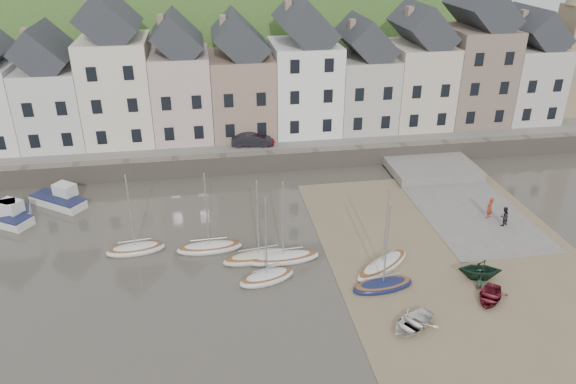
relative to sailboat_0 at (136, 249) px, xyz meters
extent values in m
plane|color=#413C33|center=(11.35, -4.13, -0.27)|extent=(160.00, 160.00, 0.00)
cube|color=#335622|center=(11.35, 27.87, 0.48)|extent=(90.00, 30.00, 1.50)
cube|color=slate|center=(11.35, 16.37, 1.28)|extent=(70.00, 7.00, 0.10)
cube|color=slate|center=(11.35, 12.87, 0.63)|extent=(70.00, 1.20, 1.80)
cube|color=#766548|center=(22.35, -4.13, -0.24)|extent=(18.00, 26.00, 0.06)
cube|color=slate|center=(26.35, 3.87, -0.21)|extent=(8.00, 18.00, 0.12)
ellipsoid|color=#335622|center=(6.35, 55.87, -18.27)|extent=(134.40, 84.00, 84.00)
cube|color=silver|center=(-8.70, 19.87, 4.98)|extent=(5.80, 8.00, 7.50)
cube|color=gray|center=(-10.15, 19.87, 11.66)|extent=(0.60, 0.90, 1.40)
cube|color=beige|center=(-2.55, 19.87, 6.23)|extent=(6.40, 8.00, 10.00)
cube|color=gray|center=(-4.15, 19.87, 14.46)|extent=(0.60, 0.90, 1.40)
cube|color=#C5AAA3|center=(3.50, 19.87, 5.48)|extent=(5.60, 8.00, 8.50)
cube|color=gray|center=(2.10, 19.87, 12.56)|extent=(0.60, 0.90, 1.40)
cube|color=gray|center=(9.45, 19.87, 5.23)|extent=(6.20, 8.00, 8.00)
cube|color=gray|center=(7.90, 19.87, 12.36)|extent=(0.60, 0.90, 1.40)
cube|color=white|center=(15.90, 19.87, 5.73)|extent=(6.60, 8.00, 9.00)
cube|color=gray|center=(14.25, 19.87, 13.56)|extent=(0.60, 0.90, 1.40)
cube|color=#B5B1A5|center=(22.15, 19.87, 4.98)|extent=(5.80, 8.00, 7.50)
cube|color=gray|center=(20.70, 19.87, 11.66)|extent=(0.60, 0.90, 1.40)
cube|color=beige|center=(28.10, 19.87, 5.48)|extent=(6.00, 8.00, 8.50)
cube|color=gray|center=(26.60, 19.87, 12.76)|extent=(0.60, 0.90, 1.40)
cube|color=#7F685B|center=(34.35, 19.87, 6.23)|extent=(6.40, 8.00, 10.00)
cube|color=#BCB8AE|center=(40.50, 19.87, 5.23)|extent=(5.80, 8.00, 8.00)
cube|color=gray|center=(39.05, 19.87, 12.16)|extent=(0.60, 0.90, 1.40)
cube|color=#997F60|center=(45.90, 19.87, 7.23)|extent=(3.50, 3.50, 12.00)
ellipsoid|color=silver|center=(0.00, 0.00, -0.07)|extent=(4.32, 1.98, 0.84)
ellipsoid|color=brown|center=(0.00, 0.00, 0.15)|extent=(3.97, 1.81, 0.20)
cylinder|color=#B2B5B7|center=(0.00, 0.00, 3.03)|extent=(0.10, 0.10, 5.60)
cylinder|color=#B2B5B7|center=(0.00, 0.00, 0.68)|extent=(2.29, 0.35, 0.08)
ellipsoid|color=silver|center=(5.22, -0.63, -0.07)|extent=(4.76, 1.62, 0.84)
ellipsoid|color=brown|center=(5.22, -0.63, 0.15)|extent=(4.37, 1.47, 0.20)
cylinder|color=#B2B5B7|center=(5.22, -0.63, 3.03)|extent=(0.10, 0.10, 5.60)
cylinder|color=#B2B5B7|center=(5.22, -0.63, 0.68)|extent=(2.60, 0.15, 0.08)
ellipsoid|color=beige|center=(8.58, -2.40, -0.07)|extent=(5.31, 2.23, 0.84)
ellipsoid|color=brown|center=(8.58, -2.40, 0.15)|extent=(4.88, 2.03, 0.20)
cylinder|color=#B2B5B7|center=(8.58, -2.40, 3.03)|extent=(0.10, 0.10, 5.60)
cylinder|color=#B2B5B7|center=(8.58, -2.40, 0.68)|extent=(2.81, 0.49, 0.08)
ellipsoid|color=silver|center=(8.84, -4.95, -0.07)|extent=(4.10, 2.51, 0.84)
ellipsoid|color=brown|center=(8.84, -4.95, 0.15)|extent=(3.77, 2.29, 0.20)
cylinder|color=#B2B5B7|center=(8.84, -4.95, 3.03)|extent=(0.10, 0.10, 5.60)
cylinder|color=#B2B5B7|center=(8.84, -4.95, 0.68)|extent=(2.05, 0.67, 0.08)
ellipsoid|color=silver|center=(10.26, -2.82, -0.07)|extent=(5.19, 1.73, 0.84)
ellipsoid|color=brown|center=(10.26, -2.82, 0.15)|extent=(4.77, 1.57, 0.20)
cylinder|color=#B2B5B7|center=(10.26, -2.82, 3.03)|extent=(0.10, 0.10, 5.60)
cylinder|color=#B2B5B7|center=(10.26, -2.82, 0.68)|extent=(2.82, 0.21, 0.08)
ellipsoid|color=#141A40|center=(16.12, -7.01, -0.07)|extent=(4.32, 2.04, 0.84)
ellipsoid|color=brown|center=(16.12, -7.01, 0.15)|extent=(3.97, 1.86, 0.20)
cylinder|color=#B2B5B7|center=(16.12, -7.01, 3.03)|extent=(0.10, 0.10, 5.60)
cylinder|color=#B2B5B7|center=(16.12, -7.01, 0.68)|extent=(2.27, 0.38, 0.08)
ellipsoid|color=silver|center=(16.81, -4.80, -0.07)|extent=(5.08, 4.21, 0.84)
ellipsoid|color=brown|center=(16.81, -4.80, 0.15)|extent=(4.66, 3.85, 0.20)
cylinder|color=#B2B5B7|center=(16.81, -4.80, 3.03)|extent=(0.10, 0.10, 5.60)
cylinder|color=#B2B5B7|center=(16.81, -4.80, 0.68)|extent=(2.36, 1.71, 0.08)
cube|color=silver|center=(-10.65, 6.00, 0.08)|extent=(5.03, 4.02, 0.70)
cube|color=#141A40|center=(-10.65, 6.00, 0.45)|extent=(4.97, 4.01, 0.08)
cube|color=silver|center=(-10.03, 6.39, 0.93)|extent=(2.08, 1.92, 1.00)
cube|color=silver|center=(-11.00, 6.40, 0.08)|extent=(4.74, 2.78, 0.70)
cube|color=silver|center=(-10.35, 6.23, 0.93)|extent=(1.81, 1.56, 1.00)
cube|color=silver|center=(-7.02, 8.41, 0.08)|extent=(5.01, 4.32, 0.70)
cube|color=#141A40|center=(-7.02, 8.41, 0.45)|extent=(4.96, 4.30, 0.08)
cube|color=silver|center=(-6.42, 8.85, 0.93)|extent=(2.11, 2.00, 1.00)
imported|color=silver|center=(16.55, -11.03, 0.12)|extent=(3.91, 3.63, 0.66)
imported|color=black|center=(22.70, -7.03, 0.53)|extent=(3.28, 2.99, 1.48)
imported|color=maroon|center=(22.27, -9.30, 0.08)|extent=(3.28, 3.41, 0.57)
imported|color=maroon|center=(27.29, 0.56, 0.73)|extent=(0.77, 0.70, 1.76)
imported|color=black|center=(27.81, -0.75, 0.63)|extent=(0.92, 0.83, 1.56)
imported|color=maroon|center=(10.58, 15.37, 1.88)|extent=(3.37, 1.83, 1.09)
imported|color=black|center=(9.92, 15.37, 1.98)|extent=(4.04, 1.78, 1.29)
camera|label=1|loc=(5.51, -34.48, 20.92)|focal=34.02mm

